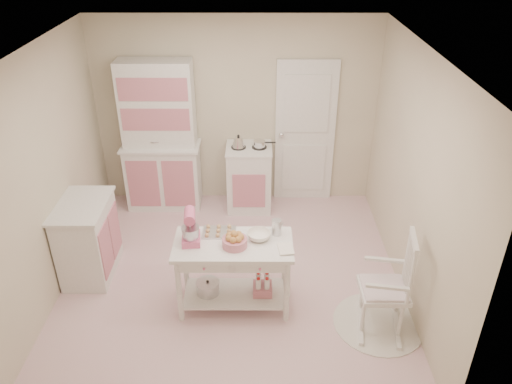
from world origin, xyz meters
TOP-DOWN VIEW (x-y plane):
  - room_shell at (0.00, 0.00)m, footprint 3.84×3.84m
  - door at (0.95, 1.87)m, footprint 0.82×0.05m
  - hutch at (-1.02, 1.66)m, footprint 1.06×0.50m
  - stove at (0.18, 1.61)m, footprint 0.62×0.57m
  - base_cabinet at (-1.63, 0.12)m, footprint 0.54×0.84m
  - lace_rug at (1.54, -0.73)m, footprint 0.92×0.92m
  - rocking_chair at (1.54, -0.73)m, footprint 0.59×0.79m
  - work_table at (0.05, -0.43)m, footprint 1.20×0.60m
  - stand_mixer at (-0.37, -0.41)m, footprint 0.23×0.30m
  - cookie_tray at (-0.10, -0.25)m, footprint 0.34×0.24m
  - bread_basket at (0.07, -0.48)m, footprint 0.25×0.25m
  - mixing_bowl at (0.31, -0.35)m, footprint 0.24×0.24m
  - metal_pitcher at (0.49, -0.27)m, footprint 0.10×0.10m
  - recipe_book at (0.50, -0.55)m, footprint 0.17×0.21m

SIDE VIEW (x-z plane):
  - lace_rug at x=1.54m, z-range 0.00..0.01m
  - work_table at x=0.05m, z-range 0.00..0.80m
  - stove at x=0.18m, z-range 0.00..0.92m
  - base_cabinet at x=-1.63m, z-range 0.00..0.92m
  - rocking_chair at x=1.54m, z-range 0.00..1.10m
  - cookie_tray at x=-0.10m, z-range 0.80..0.82m
  - recipe_book at x=0.50m, z-range 0.80..0.82m
  - mixing_bowl at x=0.31m, z-range 0.80..0.87m
  - bread_basket at x=0.07m, z-range 0.80..0.89m
  - metal_pitcher at x=0.49m, z-range 0.80..0.97m
  - stand_mixer at x=-0.37m, z-range 0.80..1.14m
  - door at x=0.95m, z-range 0.00..2.04m
  - hutch at x=-1.02m, z-range 0.00..2.08m
  - room_shell at x=0.00m, z-range 0.34..2.96m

